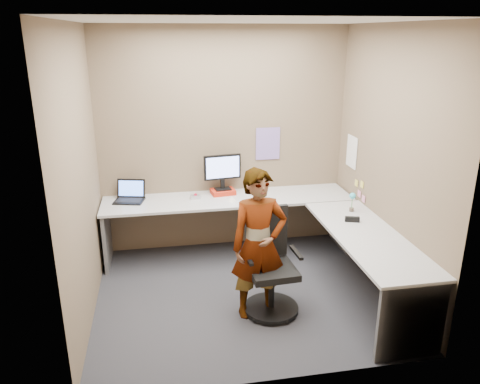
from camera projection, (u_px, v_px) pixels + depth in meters
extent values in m
plane|color=#29282D|center=(243.00, 294.00, 4.91)|extent=(3.00, 3.00, 0.00)
plane|color=brown|center=(224.00, 141.00, 5.68)|extent=(3.00, 0.00, 3.00)
plane|color=brown|center=(389.00, 163.00, 4.72)|extent=(0.00, 2.70, 2.70)
plane|color=brown|center=(80.00, 179.00, 4.22)|extent=(0.00, 2.70, 2.70)
plane|color=white|center=(244.00, 21.00, 4.03)|extent=(3.00, 3.00, 0.00)
cube|color=silver|center=(228.00, 199.00, 5.58)|extent=(2.96, 0.65, 0.03)
cube|color=silver|center=(367.00, 236.00, 4.57)|extent=(0.65, 1.91, 0.03)
cube|color=#59595B|center=(107.00, 236.00, 5.46)|extent=(0.04, 0.60, 0.70)
cube|color=#59595B|center=(340.00, 219.00, 5.94)|extent=(0.04, 0.60, 0.70)
cube|color=#59595B|center=(411.00, 322.00, 3.84)|extent=(0.60, 0.04, 0.70)
cube|color=#B72612|center=(223.00, 192.00, 5.71)|extent=(0.31, 0.24, 0.06)
cube|color=black|center=(223.00, 189.00, 5.70)|extent=(0.20, 0.16, 0.01)
cube|color=black|center=(223.00, 183.00, 5.70)|extent=(0.05, 0.04, 0.11)
cube|color=black|center=(222.00, 167.00, 5.63)|extent=(0.45, 0.09, 0.30)
cube|color=#93AAFE|center=(223.00, 167.00, 5.61)|extent=(0.40, 0.06, 0.26)
cube|color=black|center=(129.00, 201.00, 5.45)|extent=(0.38, 0.31, 0.02)
cube|color=black|center=(131.00, 188.00, 5.53)|extent=(0.34, 0.14, 0.22)
cube|color=#4978EA|center=(131.00, 188.00, 5.53)|extent=(0.29, 0.12, 0.18)
cube|color=#B7B7BC|center=(196.00, 197.00, 5.55)|extent=(0.12, 0.08, 0.04)
sphere|color=#B40C26|center=(196.00, 195.00, 5.53)|extent=(0.04, 0.04, 0.04)
cone|color=white|center=(232.00, 198.00, 5.47)|extent=(0.10, 0.10, 0.06)
cube|color=black|center=(352.00, 219.00, 4.87)|extent=(0.16, 0.08, 0.05)
cylinder|color=brown|center=(351.00, 210.00, 5.16)|extent=(0.05, 0.05, 0.04)
cylinder|color=#338C3F|center=(352.00, 202.00, 5.13)|extent=(0.01, 0.01, 0.14)
sphere|color=#3FC3DF|center=(353.00, 196.00, 5.11)|extent=(0.07, 0.07, 0.07)
cube|color=#846BB7|center=(268.00, 144.00, 5.78)|extent=(0.30, 0.01, 0.40)
cube|color=white|center=(352.00, 152.00, 5.59)|extent=(0.01, 0.28, 0.38)
cube|color=#F2E059|center=(362.00, 185.00, 5.36)|extent=(0.01, 0.07, 0.07)
cube|color=pink|center=(359.00, 194.00, 5.45)|extent=(0.01, 0.07, 0.07)
cube|color=pink|center=(363.00, 199.00, 5.34)|extent=(0.01, 0.07, 0.07)
cube|color=#F2E059|center=(356.00, 183.00, 5.51)|extent=(0.01, 0.07, 0.07)
cylinder|color=black|center=(271.00, 308.00, 4.59)|extent=(0.54, 0.54, 0.04)
cylinder|color=black|center=(272.00, 289.00, 4.53)|extent=(0.06, 0.06, 0.38)
cube|color=black|center=(272.00, 271.00, 4.46)|extent=(0.47, 0.47, 0.07)
cube|color=black|center=(266.00, 232.00, 4.55)|extent=(0.42, 0.07, 0.53)
cube|color=black|center=(248.00, 258.00, 4.35)|extent=(0.06, 0.29, 0.03)
cube|color=black|center=(296.00, 253.00, 4.46)|extent=(0.06, 0.29, 0.03)
imported|color=#999399|center=(259.00, 245.00, 4.35)|extent=(0.56, 0.39, 1.46)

